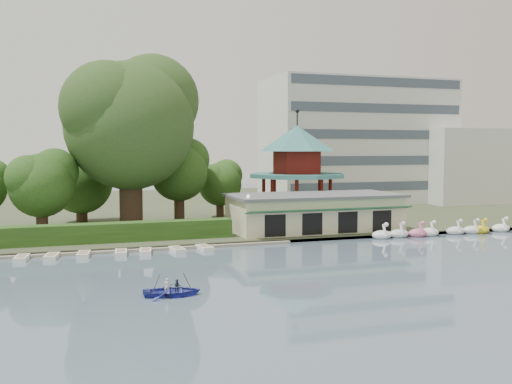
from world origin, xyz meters
name	(u,v)px	position (x,y,z in m)	size (l,w,h in m)	color
ground_plane	(311,286)	(0.00, 0.00, 0.00)	(220.00, 220.00, 0.00)	slate
shore	(175,207)	(0.00, 52.00, 0.20)	(220.00, 70.00, 0.40)	#424930
embankment	(238,243)	(0.00, 17.30, 0.15)	(220.00, 0.60, 0.30)	gray
dock	(110,251)	(-12.00, 17.20, 0.12)	(34.00, 1.60, 0.24)	gray
boathouse	(314,212)	(10.00, 21.97, 2.37)	(18.60, 9.39, 3.90)	beige
pavilion	(297,162)	(12.00, 32.00, 7.48)	(12.40, 12.40, 13.50)	beige
office_building	(374,145)	(32.67, 49.00, 9.73)	(38.00, 18.00, 20.00)	silver
hedge	(74,234)	(-15.00, 20.50, 1.30)	(30.00, 2.00, 1.80)	#2D521B
lamp_post	(248,208)	(1.50, 19.00, 3.34)	(0.36, 0.36, 4.28)	black
big_tree	(131,117)	(-8.81, 28.22, 12.62)	(15.16, 14.13, 19.34)	#3A281C
small_trees	(84,179)	(-13.74, 31.61, 5.79)	(39.42, 17.05, 10.09)	#3A281C
swan_boats	(443,231)	(22.61, 16.56, 0.40)	(17.32, 2.09, 1.92)	white
moored_rowboats	(70,255)	(-15.37, 15.73, 0.18)	(24.48, 2.63, 0.36)	white
rowboat_with_passengers	(172,287)	(-9.27, 0.47, 0.52)	(5.50, 4.27, 2.01)	#3037A0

